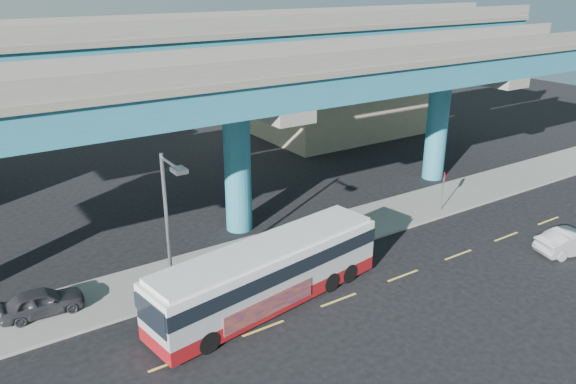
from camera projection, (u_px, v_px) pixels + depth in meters
ground at (335, 297)px, 25.66m from camera, size 120.00×120.00×0.00m
sidewalk at (271, 250)px, 29.91m from camera, size 70.00×4.00×0.15m
lane_markings at (339, 300)px, 25.43m from camera, size 58.00×0.12×0.01m
viaduct at (233, 69)px, 29.46m from camera, size 52.00×12.40×11.70m
building_beige at (337, 95)px, 51.55m from camera, size 14.00×10.23×7.00m
transit_bus at (268, 272)px, 24.57m from camera, size 11.69×4.15×2.94m
sedan at (573, 241)px, 29.54m from camera, size 3.37×4.70×1.32m
parked_car at (41, 302)px, 23.93m from camera, size 1.77×3.59×1.17m
street_lamp at (170, 209)px, 23.51m from camera, size 0.50×2.26×6.76m
stop_sign at (444, 183)px, 34.17m from camera, size 0.55×0.56×2.51m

